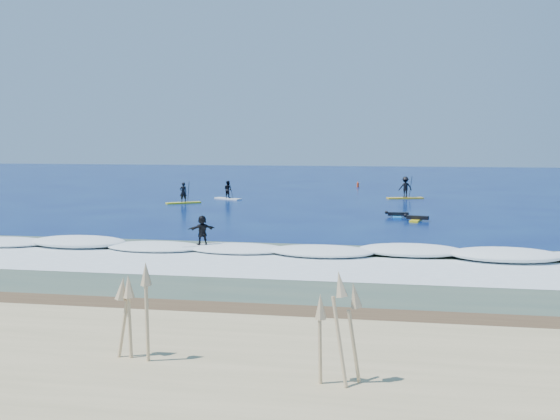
% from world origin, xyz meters
% --- Properties ---
extents(ground, '(160.00, 160.00, 0.00)m').
position_xyz_m(ground, '(0.00, 0.00, 0.00)').
color(ground, '#030D49').
rests_on(ground, ground).
extents(wet_sand_strip, '(90.00, 5.00, 0.08)m').
position_xyz_m(wet_sand_strip, '(0.00, -21.50, 0.00)').
color(wet_sand_strip, '#473221').
rests_on(wet_sand_strip, ground).
extents(shallow_water, '(90.00, 13.00, 0.01)m').
position_xyz_m(shallow_water, '(0.00, -14.00, 0.01)').
color(shallow_water, '#3A4F40').
rests_on(shallow_water, ground).
extents(breaking_wave, '(40.00, 6.00, 0.30)m').
position_xyz_m(breaking_wave, '(0.00, -10.00, 0.00)').
color(breaking_wave, white).
rests_on(breaking_wave, ground).
extents(whitewater, '(34.00, 5.00, 0.02)m').
position_xyz_m(whitewater, '(0.00, -13.00, 0.00)').
color(whitewater, silver).
rests_on(whitewater, ground).
extents(sup_paddler_left, '(2.73, 2.11, 1.97)m').
position_xyz_m(sup_paddler_left, '(-8.30, 10.25, 0.61)').
color(sup_paddler_left, yellow).
rests_on(sup_paddler_left, ground).
extents(sup_paddler_center, '(2.62, 1.81, 1.84)m').
position_xyz_m(sup_paddler_center, '(-5.59, 14.17, 0.69)').
color(sup_paddler_center, white).
rests_on(sup_paddler_center, ground).
extents(sup_paddler_right, '(3.27, 1.70, 2.23)m').
position_xyz_m(sup_paddler_right, '(9.54, 17.35, 0.87)').
color(sup_paddler_right, gold).
rests_on(sup_paddler_right, ground).
extents(prone_paddler_near, '(1.60, 2.07, 0.42)m').
position_xyz_m(prone_paddler_near, '(9.81, 2.48, 0.14)').
color(prone_paddler_near, yellow).
rests_on(prone_paddler_near, ground).
extents(prone_paddler_far, '(1.58, 2.01, 0.42)m').
position_xyz_m(prone_paddler_far, '(8.61, 4.15, 0.14)').
color(prone_paddler_far, blue).
rests_on(prone_paddler_far, ground).
extents(wave_surfer, '(2.08, 1.56, 1.51)m').
position_xyz_m(wave_surfer, '(-0.71, -9.83, 0.85)').
color(wave_surfer, white).
rests_on(wave_surfer, breaking_wave).
extents(marker_buoy, '(0.26, 0.26, 0.62)m').
position_xyz_m(marker_buoy, '(4.90, 29.69, 0.27)').
color(marker_buoy, red).
rests_on(marker_buoy, ground).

